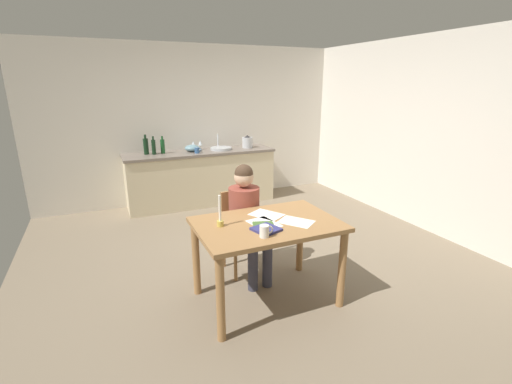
% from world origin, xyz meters
% --- Properties ---
extents(ground_plane, '(5.20, 5.20, 0.04)m').
position_xyz_m(ground_plane, '(0.00, 0.00, -0.02)').
color(ground_plane, '#7A6B56').
extents(wall_back, '(5.20, 0.12, 2.60)m').
position_xyz_m(wall_back, '(0.00, 2.60, 1.30)').
color(wall_back, silver).
rests_on(wall_back, ground).
extents(wall_right, '(0.12, 5.20, 2.60)m').
position_xyz_m(wall_right, '(2.60, 0.00, 1.30)').
color(wall_right, silver).
rests_on(wall_right, ground).
extents(kitchen_counter, '(2.46, 0.64, 0.90)m').
position_xyz_m(kitchen_counter, '(0.00, 2.24, 0.45)').
color(kitchen_counter, beige).
rests_on(kitchen_counter, ground).
extents(dining_table, '(1.27, 0.86, 0.79)m').
position_xyz_m(dining_table, '(-0.23, -0.81, 0.67)').
color(dining_table, '#9E7042').
rests_on(dining_table, ground).
extents(chair_at_table, '(0.41, 0.41, 0.87)m').
position_xyz_m(chair_at_table, '(-0.21, -0.14, 0.49)').
color(chair_at_table, '#9E7042').
rests_on(chair_at_table, ground).
extents(person_seated, '(0.33, 0.60, 1.19)m').
position_xyz_m(person_seated, '(-0.21, -0.29, 0.68)').
color(person_seated, brown).
rests_on(person_seated, ground).
extents(coffee_mug, '(0.12, 0.08, 0.10)m').
position_xyz_m(coffee_mug, '(-0.38, -1.09, 0.84)').
color(coffee_mug, white).
rests_on(coffee_mug, dining_table).
extents(candlestick, '(0.06, 0.06, 0.28)m').
position_xyz_m(candlestick, '(-0.64, -0.72, 0.87)').
color(candlestick, gold).
rests_on(candlestick, dining_table).
extents(book_magazine, '(0.23, 0.25, 0.02)m').
position_xyz_m(book_magazine, '(-0.31, -0.90, 0.80)').
color(book_magazine, '#44652D').
rests_on(book_magazine, dining_table).
extents(book_cookery, '(0.25, 0.25, 0.02)m').
position_xyz_m(book_cookery, '(-0.32, -0.97, 0.80)').
color(book_cookery, navy).
rests_on(book_cookery, dining_table).
extents(paper_letter, '(0.33, 0.36, 0.00)m').
position_xyz_m(paper_letter, '(-0.15, -0.63, 0.79)').
color(paper_letter, white).
rests_on(paper_letter, dining_table).
extents(paper_bill, '(0.26, 0.33, 0.00)m').
position_xyz_m(paper_bill, '(-0.27, -0.82, 0.79)').
color(paper_bill, white).
rests_on(paper_bill, dining_table).
extents(paper_envelope, '(0.35, 0.36, 0.00)m').
position_xyz_m(paper_envelope, '(0.01, -0.90, 0.79)').
color(paper_envelope, white).
rests_on(paper_envelope, dining_table).
extents(sink_unit, '(0.36, 0.36, 0.24)m').
position_xyz_m(sink_unit, '(0.36, 2.24, 0.92)').
color(sink_unit, '#B2B7BC').
rests_on(sink_unit, kitchen_counter).
extents(bottle_oil, '(0.08, 0.08, 0.31)m').
position_xyz_m(bottle_oil, '(-0.85, 2.32, 1.03)').
color(bottle_oil, black).
rests_on(bottle_oil, kitchen_counter).
extents(bottle_vinegar, '(0.06, 0.06, 0.29)m').
position_xyz_m(bottle_vinegar, '(-0.74, 2.27, 1.02)').
color(bottle_vinegar, black).
rests_on(bottle_vinegar, kitchen_counter).
extents(bottle_wine_red, '(0.07, 0.07, 0.28)m').
position_xyz_m(bottle_wine_red, '(-0.59, 2.29, 1.02)').
color(bottle_wine_red, '#194C23').
rests_on(bottle_wine_red, kitchen_counter).
extents(mixing_bowl, '(0.24, 0.24, 0.11)m').
position_xyz_m(mixing_bowl, '(-0.12, 2.28, 0.95)').
color(mixing_bowl, '#668C99').
rests_on(mixing_bowl, kitchen_counter).
extents(stovetop_kettle, '(0.18, 0.18, 0.22)m').
position_xyz_m(stovetop_kettle, '(0.85, 2.24, 1.00)').
color(stovetop_kettle, '#B7BABF').
rests_on(stovetop_kettle, kitchen_counter).
extents(wine_glass_near_sink, '(0.07, 0.07, 0.15)m').
position_xyz_m(wine_glass_near_sink, '(0.05, 2.39, 1.01)').
color(wine_glass_near_sink, silver).
rests_on(wine_glass_near_sink, kitchen_counter).
extents(wine_glass_by_kettle, '(0.07, 0.07, 0.15)m').
position_xyz_m(wine_glass_by_kettle, '(-0.07, 2.39, 1.01)').
color(wine_glass_by_kettle, silver).
rests_on(wine_glass_by_kettle, kitchen_counter).
extents(teacup_on_counter, '(0.11, 0.07, 0.09)m').
position_xyz_m(teacup_on_counter, '(-0.09, 2.09, 0.95)').
color(teacup_on_counter, '#33598C').
rests_on(teacup_on_counter, kitchen_counter).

